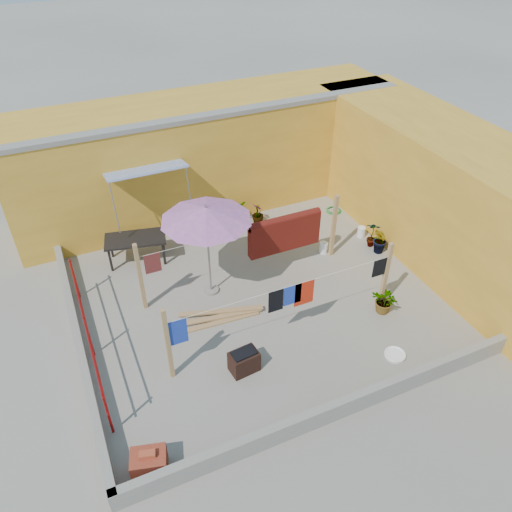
% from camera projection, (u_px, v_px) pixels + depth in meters
% --- Properties ---
extents(ground, '(80.00, 80.00, 0.00)m').
position_uv_depth(ground, '(257.00, 299.00, 11.87)').
color(ground, '#9E998E').
rests_on(ground, ground).
extents(wall_back, '(11.00, 3.27, 3.21)m').
position_uv_depth(wall_back, '(207.00, 154.00, 14.47)').
color(wall_back, gold).
rests_on(wall_back, ground).
extents(wall_right, '(2.40, 9.00, 3.20)m').
position_uv_depth(wall_right, '(445.00, 195.00, 12.59)').
color(wall_right, gold).
rests_on(wall_right, ground).
extents(parapet_front, '(8.30, 0.16, 0.44)m').
position_uv_depth(parapet_front, '(338.00, 409.00, 9.13)').
color(parapet_front, gray).
rests_on(parapet_front, ground).
extents(parapet_left, '(0.16, 7.30, 0.44)m').
position_uv_depth(parapet_left, '(79.00, 344.00, 10.40)').
color(parapet_left, gray).
rests_on(parapet_left, ground).
extents(red_railing, '(0.05, 4.20, 1.10)m').
position_uv_depth(red_railing, '(87.00, 331.00, 10.03)').
color(red_railing, '#A31010').
rests_on(red_railing, ground).
extents(clothesline_rig, '(5.09, 2.35, 1.80)m').
position_uv_depth(clothesline_rig, '(281.00, 242.00, 11.92)').
color(clothesline_rig, tan).
rests_on(clothesline_rig, ground).
extents(patio_umbrella, '(2.58, 2.58, 2.45)m').
position_uv_depth(patio_umbrella, '(206.00, 214.00, 10.76)').
color(patio_umbrella, gray).
rests_on(patio_umbrella, ground).
extents(outdoor_table, '(1.65, 1.07, 0.71)m').
position_uv_depth(outdoor_table, '(135.00, 240.00, 12.67)').
color(outdoor_table, black).
rests_on(outdoor_table, ground).
extents(brick_stack, '(0.69, 0.57, 0.52)m').
position_uv_depth(brick_stack, '(149.00, 463.00, 8.29)').
color(brick_stack, '#983623').
rests_on(brick_stack, ground).
extents(lumber_pile, '(2.07, 0.70, 0.13)m').
position_uv_depth(lumber_pile, '(220.00, 317.00, 11.28)').
color(lumber_pile, tan).
rests_on(lumber_pile, ground).
extents(brazier, '(0.61, 0.44, 0.51)m').
position_uv_depth(brazier, '(244.00, 361.00, 10.00)').
color(brazier, black).
rests_on(brazier, ground).
extents(white_basin, '(0.45, 0.45, 0.08)m').
position_uv_depth(white_basin, '(395.00, 355.00, 10.41)').
color(white_basin, white).
rests_on(white_basin, ground).
extents(water_jug_a, '(0.22, 0.22, 0.35)m').
position_uv_depth(water_jug_a, '(323.00, 248.00, 13.25)').
color(water_jug_a, white).
rests_on(water_jug_a, ground).
extents(water_jug_b, '(0.22, 0.22, 0.35)m').
position_uv_depth(water_jug_b, '(361.00, 232.00, 13.84)').
color(water_jug_b, white).
rests_on(water_jug_b, ground).
extents(green_hose, '(0.46, 0.46, 0.07)m').
position_uv_depth(green_hose, '(334.00, 210.00, 14.96)').
color(green_hose, '#1B7D2A').
rests_on(green_hose, ground).
extents(plant_back_a, '(0.82, 0.81, 0.69)m').
position_uv_depth(plant_back_a, '(234.00, 214.00, 14.22)').
color(plant_back_a, '#255E1A').
rests_on(plant_back_a, ground).
extents(plant_back_b, '(0.42, 0.42, 0.61)m').
position_uv_depth(plant_back_b, '(258.00, 214.00, 14.30)').
color(plant_back_b, '#255E1A').
rests_on(plant_back_b, ground).
extents(plant_right_a, '(0.49, 0.48, 0.78)m').
position_uv_depth(plant_right_a, '(373.00, 234.00, 13.34)').
color(plant_right_a, '#255E1A').
rests_on(plant_right_a, ground).
extents(plant_right_b, '(0.48, 0.53, 0.80)m').
position_uv_depth(plant_right_b, '(381.00, 241.00, 13.08)').
color(plant_right_b, '#255E1A').
rests_on(plant_right_b, ground).
extents(plant_right_c, '(0.72, 0.76, 0.66)m').
position_uv_depth(plant_right_c, '(385.00, 301.00, 11.31)').
color(plant_right_c, '#255E1A').
rests_on(plant_right_c, ground).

